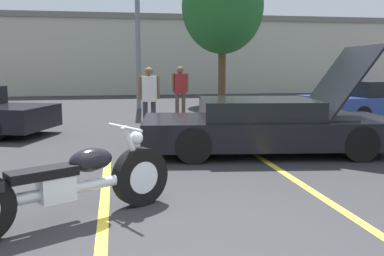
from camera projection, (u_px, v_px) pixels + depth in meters
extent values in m
cube|color=yellow|center=(103.00, 218.00, 4.73)|extent=(0.12, 5.90, 0.01)
cube|color=yellow|center=(332.00, 204.00, 5.21)|extent=(0.12, 5.90, 0.01)
cube|color=#B2AD9E|center=(125.00, 55.00, 25.04)|extent=(32.00, 4.00, 4.40)
cube|color=slate|center=(124.00, 19.00, 24.74)|extent=(32.00, 4.20, 0.30)
cylinder|color=slate|center=(138.00, 20.00, 15.72)|extent=(0.18, 0.18, 6.61)
cylinder|color=brown|center=(222.00, 73.00, 18.30)|extent=(0.32, 0.32, 2.61)
ellipsoid|color=#236028|center=(223.00, 6.00, 17.89)|extent=(3.43, 3.43, 3.94)
cylinder|color=black|center=(140.00, 176.00, 5.14)|extent=(0.69, 0.49, 0.71)
cylinder|color=silver|center=(140.00, 176.00, 5.14)|extent=(0.42, 0.34, 0.39)
cylinder|color=silver|center=(69.00, 189.00, 4.56)|extent=(1.40, 0.88, 0.12)
cube|color=silver|center=(56.00, 188.00, 4.47)|extent=(0.43, 0.39, 0.28)
ellipsoid|color=black|center=(91.00, 160.00, 4.70)|extent=(0.57, 0.49, 0.26)
cube|color=black|center=(42.00, 173.00, 4.36)|extent=(0.74, 0.57, 0.10)
cylinder|color=silver|center=(133.00, 151.00, 5.04)|extent=(0.30, 0.21, 0.63)
cylinder|color=silver|center=(125.00, 127.00, 4.93)|extent=(0.38, 0.62, 0.04)
sphere|color=silver|center=(136.00, 138.00, 5.04)|extent=(0.16, 0.16, 0.16)
cylinder|color=silver|center=(26.00, 200.00, 4.39)|extent=(1.07, 0.67, 0.09)
cube|color=black|center=(267.00, 131.00, 8.20)|extent=(4.91, 2.48, 0.50)
cube|color=black|center=(258.00, 108.00, 8.12)|extent=(2.32, 1.96, 0.36)
cylinder|color=black|center=(360.00, 144.00, 7.45)|extent=(0.66, 0.30, 0.64)
cylinder|color=black|center=(326.00, 129.00, 9.11)|extent=(0.66, 0.30, 0.64)
cylinder|color=black|center=(193.00, 145.00, 7.31)|extent=(0.66, 0.30, 0.64)
cylinder|color=black|center=(189.00, 130.00, 8.97)|extent=(0.66, 0.30, 0.64)
cube|color=black|center=(338.00, 82.00, 8.12)|extent=(1.19, 1.86, 1.37)
cube|color=#4C4C51|center=(334.00, 119.00, 8.23)|extent=(0.73, 1.11, 0.28)
cylinder|color=black|center=(29.00, 119.00, 10.80)|extent=(0.69, 0.43, 0.65)
cube|color=navy|center=(382.00, 106.00, 12.38)|extent=(4.87, 2.54, 0.64)
cube|color=black|center=(378.00, 88.00, 12.24)|extent=(2.34, 1.90, 0.42)
cylinder|color=black|center=(361.00, 117.00, 11.22)|extent=(0.64, 0.33, 0.61)
cylinder|color=black|center=(324.00, 111.00, 12.59)|extent=(0.64, 0.33, 0.61)
cylinder|color=brown|center=(177.00, 106.00, 13.29)|extent=(0.12, 0.12, 0.78)
cylinder|color=brown|center=(183.00, 106.00, 13.33)|extent=(0.12, 0.12, 0.78)
cube|color=maroon|center=(180.00, 83.00, 13.21)|extent=(0.36, 0.20, 0.62)
cylinder|color=brown|center=(173.00, 83.00, 13.16)|extent=(0.08, 0.08, 0.56)
cylinder|color=brown|center=(187.00, 82.00, 13.24)|extent=(0.08, 0.08, 0.56)
sphere|color=brown|center=(180.00, 70.00, 13.14)|extent=(0.21, 0.21, 0.21)
cylinder|color=#333338|center=(145.00, 117.00, 10.49)|extent=(0.12, 0.12, 0.78)
cylinder|color=#333338|center=(153.00, 117.00, 10.53)|extent=(0.12, 0.12, 0.78)
cube|color=white|center=(149.00, 89.00, 10.41)|extent=(0.36, 0.20, 0.62)
cylinder|color=brown|center=(140.00, 88.00, 10.36)|extent=(0.08, 0.08, 0.56)
cylinder|color=brown|center=(158.00, 87.00, 10.44)|extent=(0.08, 0.08, 0.56)
sphere|color=brown|center=(149.00, 72.00, 10.34)|extent=(0.21, 0.21, 0.21)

